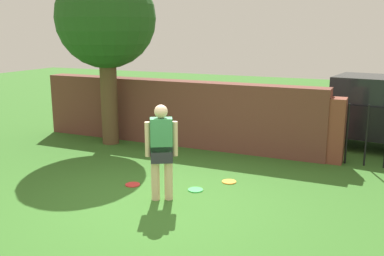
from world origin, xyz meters
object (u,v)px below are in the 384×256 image
tree (106,20)px  frisbee_red (133,185)px  frisbee_green (195,190)px  car (378,113)px  frisbee_orange (229,182)px  person (162,148)px

tree → frisbee_red: tree is taller
frisbee_red → frisbee_green: same height
car → frisbee_red: size_ratio=16.28×
car → frisbee_red: (-3.97, -4.70, -0.85)m
tree → frisbee_orange: size_ratio=15.77×
tree → frisbee_green: size_ratio=15.77×
car → frisbee_green: (-2.81, -4.47, -0.85)m
person → frisbee_green: 1.13m
person → frisbee_green: (0.34, 0.62, -0.89)m
person → frisbee_green: size_ratio=6.00×
frisbee_red → frisbee_green: bearing=11.2°
frisbee_green → frisbee_orange: 0.76m
frisbee_green → car: bearing=57.9°
frisbee_green → frisbee_orange: size_ratio=1.00×
person → car: car is taller
car → frisbee_green: bearing=65.9°
car → frisbee_orange: bearing=65.9°
frisbee_red → tree: bearing=131.6°
person → car: (3.15, 5.09, -0.04)m
frisbee_green → tree: bearing=146.6°
tree → person: bearing=-43.3°
tree → car: 6.87m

